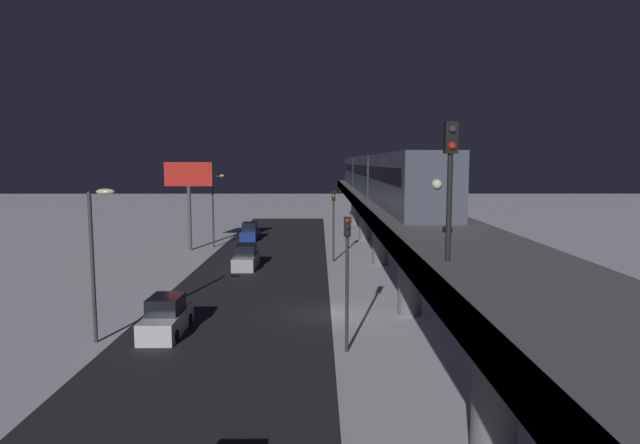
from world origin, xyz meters
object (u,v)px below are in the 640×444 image
Objects in this scene: rail_signal at (450,167)px; sedan_white at (166,318)px; sedan_blue at (250,233)px; sedan_silver at (246,258)px; traffic_light_near at (347,264)px; subway_train at (374,173)px; traffic_light_mid at (334,215)px; commercial_billboard at (189,183)px.

sedan_white is at bearing -45.57° from rail_signal.
sedan_white and sedan_blue have the same top height.
sedan_blue and sedan_silver have the same top height.
traffic_light_near is at bearing 110.21° from sedan_silver.
subway_train reaches higher than sedan_blue.
traffic_light_mid reaches higher than sedan_silver.
commercial_billboard reaches higher than sedan_white.
rail_signal is 0.84× the size of sedan_silver.
commercial_billboard is at bearing -79.18° from sedan_white.
sedan_blue is at bearing -35.58° from subway_train.
traffic_light_mid is at bearing -85.69° from rail_signal.
traffic_light_near is (2.43, -9.15, -4.59)m from rail_signal.
commercial_billboard is (14.38, -6.31, 2.63)m from traffic_light_mid.
rail_signal is at bearing 134.43° from sedan_white.
rail_signal is 32.64m from traffic_light_mid.
commercial_billboard reaches higher than sedan_silver.
subway_train is 18.54m from commercial_billboard.
traffic_light_mid is (-9.30, -20.26, 3.41)m from sedan_white.
rail_signal is at bearing 104.27° from sedan_blue.
rail_signal reaches higher than traffic_light_near.
traffic_light_mid is 15.92m from commercial_billboard.
rail_signal is at bearing 108.59° from sedan_silver.
sedan_silver is 0.75× the size of traffic_light_near.
sedan_silver is at bearing -69.79° from traffic_light_near.
sedan_white is 0.72× the size of traffic_light_near.
sedan_silver is (-1.80, 16.59, 0.00)m from sedan_blue.
sedan_white is 0.72× the size of traffic_light_mid.
rail_signal is at bearing 87.49° from subway_train.
sedan_silver is at bearing -95.85° from sedan_white.
traffic_light_mid reaches higher than sedan_blue.
subway_train is 27.96m from traffic_light_near.
subway_train is 8.67× the size of traffic_light_near.
sedan_white is 0.96× the size of sedan_silver.
rail_signal is (1.60, 36.58, 0.95)m from subway_train.
subway_train is at bearing -98.36° from traffic_light_near.
sedan_white is at bearing 61.55° from subway_train.
subway_train is 11.58× the size of sedan_silver.
traffic_light_mid is at bearing 47.19° from subway_train.
sedan_silver is 21.98m from traffic_light_near.
sedan_blue is at bearing -75.73° from rail_signal.
traffic_light_near is at bearing 90.00° from traffic_light_mid.
traffic_light_near is at bearing 116.07° from commercial_billboard.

